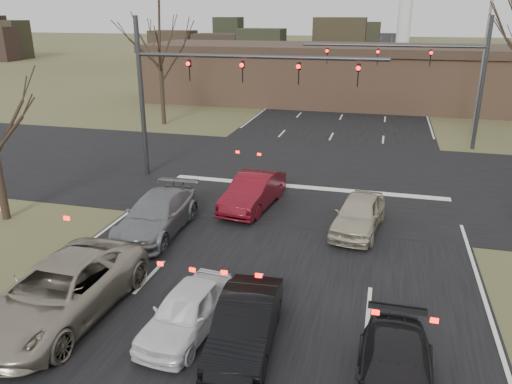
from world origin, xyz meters
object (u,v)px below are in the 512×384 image
car_red_ahead (253,192)px  car_silver_ahead (359,214)px  car_silver_suv (60,291)px  car_black_hatch (245,324)px  mast_arm_far (435,66)px  car_charcoal_sedan (396,379)px  mast_arm_near (202,80)px  car_white_sedan (187,311)px  streetlight_right_far (481,53)px  building (372,75)px  car_grey_ahead (157,214)px

car_red_ahead → car_silver_ahead: car_red_ahead is taller
car_silver_suv → car_black_hatch: (5.37, 0.00, -0.14)m
mast_arm_far → car_charcoal_sedan: mast_arm_far is taller
car_black_hatch → car_silver_suv: bearing=175.5°
car_charcoal_sedan → mast_arm_near: bearing=124.6°
car_white_sedan → car_silver_ahead: 8.82m
streetlight_right_far → car_white_sedan: 28.85m
building → streetlight_right_far: 13.53m
building → mast_arm_far: 15.75m
car_red_ahead → mast_arm_far: bearing=65.8°
building → car_silver_suv: size_ratio=7.25×
streetlight_right_far → car_silver_ahead: 20.25m
mast_arm_far → car_silver_suv: size_ratio=1.90×
streetlight_right_far → car_grey_ahead: (-14.11, -20.61, -4.85)m
car_silver_suv → car_red_ahead: 9.96m
mast_arm_far → car_white_sedan: 23.99m
mast_arm_far → car_red_ahead: bearing=-121.3°
building → car_charcoal_sedan: building is taller
building → car_silver_ahead: size_ratio=10.18×
car_silver_ahead → car_grey_ahead: bearing=-157.1°
streetlight_right_far → car_silver_ahead: bearing=-109.3°
car_silver_suv → car_silver_ahead: bearing=49.0°
car_white_sedan → car_black_hatch: car_black_hatch is taller
mast_arm_far → car_white_sedan: mast_arm_far is taller
mast_arm_far → car_charcoal_sedan: (-1.99, -23.68, -4.40)m
car_white_sedan → car_red_ahead: 9.26m
car_silver_suv → car_black_hatch: 5.38m
car_red_ahead → car_black_hatch: bearing=-69.1°
car_charcoal_sedan → building: bearing=93.3°
car_silver_suv → car_white_sedan: size_ratio=1.56×
car_grey_ahead → car_black_hatch: bearing=-50.1°
car_silver_suv → car_white_sedan: 3.69m
building → car_grey_ahead: bearing=-102.1°
car_white_sedan → streetlight_right_far: bearing=74.1°
car_grey_ahead → car_red_ahead: bearing=47.9°
streetlight_right_far → car_charcoal_sedan: (-5.12, -27.68, -4.97)m
car_charcoal_sedan → car_silver_suv: bearing=173.6°
car_silver_suv → car_charcoal_sedan: (9.07, -1.03, -0.20)m
car_black_hatch → car_red_ahead: size_ratio=0.90×
car_black_hatch → car_grey_ahead: size_ratio=0.80×
car_black_hatch → car_grey_ahead: 8.02m
car_white_sedan → car_charcoal_sedan: car_white_sedan is taller
mast_arm_far → car_black_hatch: mast_arm_far is taller
building → mast_arm_near: size_ratio=3.50×
streetlight_right_far → car_white_sedan: size_ratio=2.67×
car_charcoal_sedan → mast_arm_far: bearing=85.2°
car_white_sedan → car_black_hatch: size_ratio=0.92×
streetlight_right_far → car_red_ahead: bearing=-123.0°
mast_arm_far → car_silver_suv: mast_arm_far is taller
car_grey_ahead → car_silver_ahead: size_ratio=1.22×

